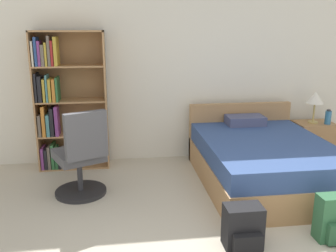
{
  "coord_description": "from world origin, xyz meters",
  "views": [
    {
      "loc": [
        -1.05,
        -1.84,
        1.83
      ],
      "look_at": [
        -0.53,
        1.98,
        0.79
      ],
      "focal_mm": 40.0,
      "sensor_mm": 36.0,
      "label": 1
    }
  ],
  "objects_px": {
    "office_chair": "(81,159)",
    "water_bottle": "(328,117)",
    "table_lamp": "(315,99)",
    "backpack_black": "(243,228)",
    "bed": "(262,160)",
    "nightstand": "(313,140)",
    "bookshelf": "(61,103)"
  },
  "relations": [
    {
      "from": "office_chair",
      "to": "water_bottle",
      "type": "distance_m",
      "value": 3.38
    },
    {
      "from": "table_lamp",
      "to": "backpack_black",
      "type": "distance_m",
      "value": 2.76
    },
    {
      "from": "bed",
      "to": "nightstand",
      "type": "height_order",
      "value": "bed"
    },
    {
      "from": "bed",
      "to": "table_lamp",
      "type": "xyz_separation_m",
      "value": [
        1.03,
        0.76,
        0.57
      ]
    },
    {
      "from": "office_chair",
      "to": "backpack_black",
      "type": "height_order",
      "value": "office_chair"
    },
    {
      "from": "bed",
      "to": "nightstand",
      "type": "bearing_deg",
      "value": 35.95
    },
    {
      "from": "bookshelf",
      "to": "nightstand",
      "type": "distance_m",
      "value": 3.52
    },
    {
      "from": "office_chair",
      "to": "table_lamp",
      "type": "bearing_deg",
      "value": 15.65
    },
    {
      "from": "nightstand",
      "to": "table_lamp",
      "type": "height_order",
      "value": "table_lamp"
    },
    {
      "from": "backpack_black",
      "to": "water_bottle",
      "type": "bearing_deg",
      "value": 46.66
    },
    {
      "from": "table_lamp",
      "to": "bookshelf",
      "type": "bearing_deg",
      "value": 178.79
    },
    {
      "from": "bookshelf",
      "to": "water_bottle",
      "type": "height_order",
      "value": "bookshelf"
    },
    {
      "from": "water_bottle",
      "to": "backpack_black",
      "type": "xyz_separation_m",
      "value": [
        -1.86,
        -1.97,
        -0.42
      ]
    },
    {
      "from": "bed",
      "to": "table_lamp",
      "type": "bearing_deg",
      "value": 36.52
    },
    {
      "from": "bed",
      "to": "water_bottle",
      "type": "xyz_separation_m",
      "value": [
        1.19,
        0.67,
        0.32
      ]
    },
    {
      "from": "bed",
      "to": "backpack_black",
      "type": "xyz_separation_m",
      "value": [
        -0.67,
        -1.3,
        -0.1
      ]
    },
    {
      "from": "nightstand",
      "to": "table_lamp",
      "type": "bearing_deg",
      "value": -165.68
    },
    {
      "from": "nightstand",
      "to": "backpack_black",
      "type": "height_order",
      "value": "nightstand"
    },
    {
      "from": "bookshelf",
      "to": "water_bottle",
      "type": "xyz_separation_m",
      "value": [
        3.6,
        -0.17,
        -0.27
      ]
    },
    {
      "from": "bed",
      "to": "table_lamp",
      "type": "relative_size",
      "value": 4.39
    },
    {
      "from": "water_bottle",
      "to": "backpack_black",
      "type": "height_order",
      "value": "water_bottle"
    },
    {
      "from": "table_lamp",
      "to": "water_bottle",
      "type": "bearing_deg",
      "value": -29.36
    },
    {
      "from": "bed",
      "to": "office_chair",
      "type": "height_order",
      "value": "office_chair"
    },
    {
      "from": "bed",
      "to": "nightstand",
      "type": "distance_m",
      "value": 1.31
    },
    {
      "from": "bed",
      "to": "nightstand",
      "type": "relative_size",
      "value": 3.67
    },
    {
      "from": "bookshelf",
      "to": "backpack_black",
      "type": "xyz_separation_m",
      "value": [
        1.73,
        -2.14,
        -0.69
      ]
    },
    {
      "from": "nightstand",
      "to": "water_bottle",
      "type": "xyz_separation_m",
      "value": [
        0.13,
        -0.1,
        0.35
      ]
    },
    {
      "from": "bed",
      "to": "backpack_black",
      "type": "relative_size",
      "value": 5.15
    },
    {
      "from": "table_lamp",
      "to": "water_bottle",
      "type": "distance_m",
      "value": 0.31
    },
    {
      "from": "office_chair",
      "to": "nightstand",
      "type": "relative_size",
      "value": 1.88
    },
    {
      "from": "water_bottle",
      "to": "office_chair",
      "type": "bearing_deg",
      "value": -166.61
    },
    {
      "from": "bookshelf",
      "to": "table_lamp",
      "type": "xyz_separation_m",
      "value": [
        3.43,
        -0.07,
        -0.02
      ]
    }
  ]
}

